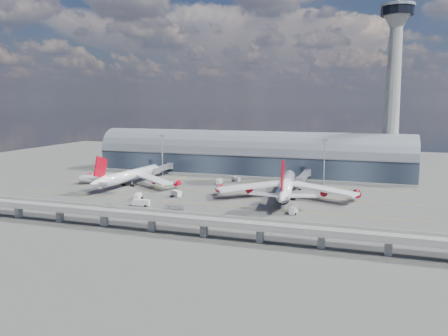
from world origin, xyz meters
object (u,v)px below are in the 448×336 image
(service_truck_3, at_px, (294,210))
(service_truck_1, at_px, (177,194))
(airliner_left, at_px, (129,176))
(cargo_train_0, at_px, (110,206))
(service_truck_5, at_px, (236,179))
(service_truck_2, at_px, (141,203))
(control_tower, at_px, (393,92))
(cargo_train_2, at_px, (297,224))
(service_truck_4, at_px, (219,182))
(airliner_right, at_px, (286,187))
(cargo_train_1, at_px, (175,207))
(service_truck_0, at_px, (138,196))
(floodlight_mast_right, at_px, (324,161))
(floodlight_mast_left, at_px, (162,154))

(service_truck_3, bearing_deg, service_truck_1, 172.12)
(airliner_left, bearing_deg, cargo_train_0, -64.39)
(service_truck_3, bearing_deg, service_truck_5, 130.26)
(service_truck_2, bearing_deg, service_truck_3, -89.18)
(control_tower, bearing_deg, airliner_left, -154.96)
(service_truck_5, bearing_deg, airliner_left, 152.01)
(service_truck_2, distance_m, cargo_train_2, 72.18)
(control_tower, relative_size, airliner_left, 1.58)
(service_truck_4, bearing_deg, cargo_train_2, -50.49)
(service_truck_1, xyz_separation_m, cargo_train_0, (-18.72, -29.58, -0.79))
(airliner_right, distance_m, service_truck_1, 53.47)
(cargo_train_0, bearing_deg, airliner_right, -68.28)
(service_truck_4, xyz_separation_m, cargo_train_1, (0.56, -60.95, -0.63))
(control_tower, xyz_separation_m, service_truck_0, (-116.01, -93.45, -50.23))
(service_truck_5, height_order, cargo_train_1, service_truck_5)
(floodlight_mast_right, distance_m, service_truck_3, 70.63)
(floodlight_mast_right, xyz_separation_m, cargo_train_0, (-84.21, -84.26, -12.79))
(cargo_train_1, bearing_deg, control_tower, -47.05)
(airliner_left, height_order, service_truck_4, airliner_left)
(service_truck_0, relative_size, cargo_train_0, 1.40)
(airliner_right, relative_size, service_truck_0, 10.56)
(service_truck_3, height_order, cargo_train_1, service_truck_3)
(service_truck_0, distance_m, service_truck_4, 54.41)
(floodlight_mast_left, height_order, service_truck_3, floodlight_mast_left)
(service_truck_0, xyz_separation_m, service_truck_4, (24.84, 48.40, 0.11))
(cargo_train_0, bearing_deg, airliner_left, 11.86)
(service_truck_2, xyz_separation_m, cargo_train_2, (71.47, -10.06, -0.67))
(control_tower, distance_m, airliner_right, 96.78)
(airliner_right, distance_m, cargo_train_2, 46.91)
(floodlight_mast_right, distance_m, service_truck_5, 51.61)
(service_truck_5, relative_size, cargo_train_1, 0.53)
(service_truck_0, relative_size, service_truck_1, 1.13)
(service_truck_0, xyz_separation_m, cargo_train_0, (-3.20, -18.81, -0.57))
(cargo_train_2, bearing_deg, service_truck_0, 70.47)
(control_tower, bearing_deg, floodlight_mast_left, -168.28)
(floodlight_mast_right, relative_size, cargo_train_0, 5.23)
(airliner_right, relative_size, service_truck_2, 8.98)
(airliner_left, distance_m, cargo_train_0, 51.61)
(service_truck_0, distance_m, cargo_train_0, 19.09)
(cargo_train_0, relative_size, cargo_train_1, 0.48)
(airliner_left, xyz_separation_m, airliner_right, (88.95, -5.77, 0.31))
(control_tower, relative_size, service_truck_2, 12.69)
(airliner_right, bearing_deg, floodlight_mast_right, 64.96)
(control_tower, distance_m, service_truck_4, 113.36)
(floodlight_mast_left, bearing_deg, cargo_train_0, -79.39)
(service_truck_2, relative_size, cargo_train_2, 1.70)
(service_truck_3, xyz_separation_m, service_truck_5, (-44.38, 64.86, -0.22))
(service_truck_1, xyz_separation_m, service_truck_5, (15.58, 50.18, -0.34))
(airliner_left, bearing_deg, service_truck_5, 35.66)
(control_tower, bearing_deg, floodlight_mast_right, -141.34)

